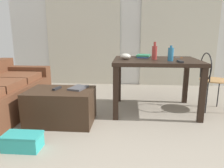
% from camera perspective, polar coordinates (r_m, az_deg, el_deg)
% --- Properties ---
extents(ground_plane, '(8.59, 8.59, 0.00)m').
position_cam_1_polar(ground_plane, '(2.86, 4.65, -9.78)').
color(ground_plane, gray).
extents(wall_back, '(5.41, 0.10, 2.61)m').
position_cam_1_polar(wall_back, '(4.83, 5.00, 15.40)').
color(wall_back, silver).
rests_on(wall_back, ground).
extents(curtains, '(3.70, 0.03, 2.27)m').
position_cam_1_polar(curtains, '(4.74, 4.96, 13.40)').
color(curtains, beige).
rests_on(curtains, ground).
extents(coffee_table, '(0.83, 0.55, 0.43)m').
position_cam_1_polar(coffee_table, '(2.81, -13.56, -5.84)').
color(coffee_table, '#382619').
rests_on(coffee_table, ground).
extents(craft_table, '(1.20, 0.92, 0.77)m').
position_cam_1_polar(craft_table, '(3.12, 11.68, 4.66)').
color(craft_table, black).
rests_on(craft_table, ground).
extents(wire_chair, '(0.42, 0.42, 0.86)m').
position_cam_1_polar(wire_chair, '(3.42, 24.94, 2.20)').
color(wire_chair, '#B7844C').
rests_on(wire_chair, ground).
extents(bottle_near, '(0.08, 0.08, 0.21)m').
position_cam_1_polar(bottle_near, '(2.95, 15.54, 7.74)').
color(bottle_near, teal).
rests_on(bottle_near, craft_table).
extents(bottle_far, '(0.07, 0.07, 0.25)m').
position_cam_1_polar(bottle_far, '(3.09, 11.38, 8.41)').
color(bottle_far, '#99332D').
rests_on(bottle_far, craft_table).
extents(bowl, '(0.15, 0.15, 0.09)m').
position_cam_1_polar(bowl, '(3.04, 3.68, 7.45)').
color(bowl, beige).
rests_on(bowl, craft_table).
extents(book_stack, '(0.24, 0.29, 0.04)m').
position_cam_1_polar(book_stack, '(3.33, 8.46, 7.49)').
color(book_stack, '#33519E').
rests_on(book_stack, craft_table).
extents(tv_remote_on_table, '(0.05, 0.17, 0.02)m').
position_cam_1_polar(tv_remote_on_table, '(2.85, 17.90, 5.81)').
color(tv_remote_on_table, '#232326').
rests_on(tv_remote_on_table, craft_table).
extents(scissors, '(0.11, 0.09, 0.00)m').
position_cam_1_polar(scissors, '(3.40, 17.82, 6.77)').
color(scissors, '#9EA0A5').
rests_on(scissors, craft_table).
extents(tv_remote_primary, '(0.08, 0.16, 0.03)m').
position_cam_1_polar(tv_remote_primary, '(2.78, -14.63, -1.15)').
color(tv_remote_primary, '#232326').
rests_on(tv_remote_primary, coffee_table).
extents(magazine, '(0.24, 0.30, 0.02)m').
position_cam_1_polar(magazine, '(2.76, -9.03, -1.01)').
color(magazine, '#4C4C51').
rests_on(magazine, coffee_table).
extents(shoebox, '(0.37, 0.21, 0.16)m').
position_cam_1_polar(shoebox, '(2.34, -22.92, -14.07)').
color(shoebox, '#33B2AD').
rests_on(shoebox, ground).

